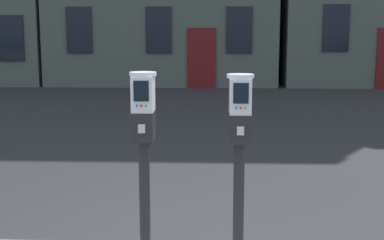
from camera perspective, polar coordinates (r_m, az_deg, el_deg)
parking_meter_near_kerb at (r=4.38m, az=-5.12°, el=-1.30°), size 0.22×0.25×1.57m
parking_meter_twin_adjacent at (r=4.35m, az=5.05°, el=-1.50°), size 0.22×0.25×1.55m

